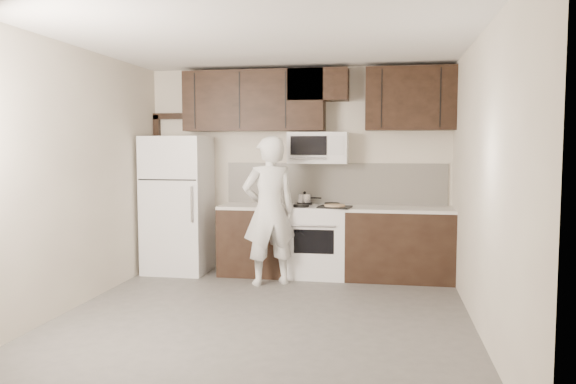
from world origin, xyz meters
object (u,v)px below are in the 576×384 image
(refrigerator, at_px, (178,205))
(person, at_px, (269,211))
(stove, at_px, (317,241))
(microwave, at_px, (318,148))

(refrigerator, xyz_separation_m, person, (1.33, -0.47, -0.00))
(stove, xyz_separation_m, refrigerator, (-1.85, -0.05, 0.44))
(stove, relative_size, person, 0.52)
(person, bearing_deg, microwave, -156.58)
(microwave, height_order, refrigerator, microwave)
(stove, relative_size, microwave, 1.24)
(microwave, height_order, person, microwave)
(stove, bearing_deg, person, -134.73)
(microwave, bearing_deg, refrigerator, -174.85)
(microwave, relative_size, person, 0.42)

